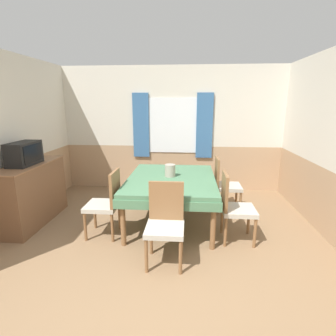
# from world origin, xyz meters

# --- Properties ---
(ground_plane) EXTENTS (16.00, 16.00, 0.00)m
(ground_plane) POSITION_xyz_m (0.00, 0.00, 0.00)
(ground_plane) COLOR #846647
(wall_back) EXTENTS (5.01, 0.09, 2.60)m
(wall_back) POSITION_xyz_m (0.00, 3.62, 1.31)
(wall_back) COLOR silver
(wall_back) RESTS_ON ground_plane
(wall_left) EXTENTS (0.05, 4.00, 2.60)m
(wall_left) POSITION_xyz_m (-2.33, 1.80, 1.30)
(wall_left) COLOR silver
(wall_left) RESTS_ON ground_plane
(wall_right) EXTENTS (0.05, 4.00, 2.60)m
(wall_right) POSITION_xyz_m (2.33, 1.80, 1.30)
(wall_right) COLOR silver
(wall_right) RESTS_ON ground_plane
(dining_table) EXTENTS (1.36, 1.75, 0.73)m
(dining_table) POSITION_xyz_m (0.11, 1.92, 0.63)
(dining_table) COLOR #4C7A56
(dining_table) RESTS_ON ground_plane
(chair_left_near) EXTENTS (0.44, 0.44, 0.95)m
(chair_left_near) POSITION_xyz_m (-0.77, 1.40, 0.51)
(chair_left_near) COLOR brown
(chair_left_near) RESTS_ON ground_plane
(chair_right_far) EXTENTS (0.44, 0.44, 0.95)m
(chair_right_far) POSITION_xyz_m (0.99, 2.43, 0.51)
(chair_right_far) COLOR brown
(chair_right_far) RESTS_ON ground_plane
(chair_right_near) EXTENTS (0.44, 0.44, 0.95)m
(chair_right_near) POSITION_xyz_m (0.99, 1.40, 0.51)
(chair_right_near) COLOR brown
(chair_right_near) RESTS_ON ground_plane
(chair_head_near) EXTENTS (0.44, 0.44, 0.95)m
(chair_head_near) POSITION_xyz_m (0.11, 0.85, 0.51)
(chair_head_near) COLOR brown
(chair_head_near) RESTS_ON ground_plane
(sideboard) EXTENTS (0.46, 1.35, 0.95)m
(sideboard) POSITION_xyz_m (-2.06, 1.72, 0.48)
(sideboard) COLOR brown
(sideboard) RESTS_ON ground_plane
(tv) EXTENTS (0.29, 0.55, 0.34)m
(tv) POSITION_xyz_m (-2.07, 1.67, 1.12)
(tv) COLOR black
(tv) RESTS_ON sideboard
(vase) EXTENTS (0.16, 0.16, 0.19)m
(vase) POSITION_xyz_m (0.08, 1.98, 0.83)
(vase) COLOR #A39989
(vase) RESTS_ON dining_table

